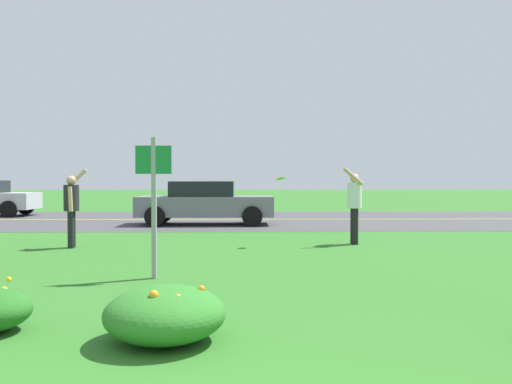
# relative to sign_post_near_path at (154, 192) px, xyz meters

# --- Properties ---
(ground_plane) EXTENTS (120.00, 120.00, 0.00)m
(ground_plane) POSITION_rel_sign_post_near_path_xyz_m (1.15, 2.91, -1.35)
(ground_plane) COLOR #2D6B23
(highway_strip) EXTENTS (120.00, 9.78, 0.01)m
(highway_strip) POSITION_rel_sign_post_near_path_xyz_m (1.15, 12.41, -1.34)
(highway_strip) COLOR #424244
(highway_strip) RESTS_ON ground
(highway_center_stripe) EXTENTS (120.00, 0.16, 0.00)m
(highway_center_stripe) POSITION_rel_sign_post_near_path_xyz_m (1.15, 12.41, -1.34)
(highway_center_stripe) COLOR yellow
(highway_center_stripe) RESTS_ON ground
(daylily_clump_front_right) EXTENTS (1.18, 1.26, 0.56)m
(daylily_clump_front_right) POSITION_rel_sign_post_near_path_xyz_m (0.64, -3.46, -1.08)
(daylily_clump_front_right) COLOR #2D7526
(daylily_clump_front_right) RESTS_ON ground
(sign_post_near_path) EXTENTS (0.56, 0.10, 2.21)m
(sign_post_near_path) POSITION_rel_sign_post_near_path_xyz_m (0.00, 0.00, 0.00)
(sign_post_near_path) COLOR #93969B
(sign_post_near_path) RESTS_ON ground
(person_thrower_dark_shirt) EXTENTS (0.47, 0.51, 1.78)m
(person_thrower_dark_shirt) POSITION_rel_sign_post_near_path_xyz_m (-2.46, 3.95, -0.37)
(person_thrower_dark_shirt) COLOR #232328
(person_thrower_dark_shirt) RESTS_ON ground
(person_catcher_white_shirt) EXTENTS (0.50, 0.51, 1.82)m
(person_catcher_white_shirt) POSITION_rel_sign_post_near_path_xyz_m (4.01, 4.50, -0.34)
(person_catcher_white_shirt) COLOR silver
(person_catcher_white_shirt) RESTS_ON ground
(frisbee_lime) EXTENTS (0.24, 0.23, 0.12)m
(frisbee_lime) POSITION_rel_sign_post_near_path_xyz_m (2.26, 4.23, 0.21)
(frisbee_lime) COLOR #8CD133
(car_gray_center_left) EXTENTS (4.50, 2.00, 1.45)m
(car_gray_center_left) POSITION_rel_sign_post_near_path_xyz_m (0.09, 10.21, -0.61)
(car_gray_center_left) COLOR slate
(car_gray_center_left) RESTS_ON ground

